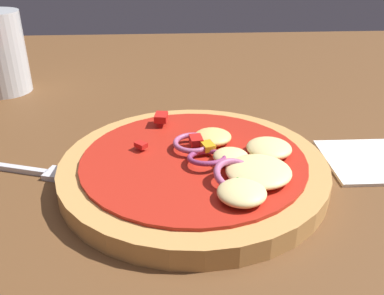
# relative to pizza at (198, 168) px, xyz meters

# --- Properties ---
(dining_table) EXTENTS (1.46, 1.09, 0.03)m
(dining_table) POSITION_rel_pizza_xyz_m (0.02, 0.03, -0.02)
(dining_table) COLOR brown
(dining_table) RESTS_ON ground
(pizza) EXTENTS (0.23, 0.23, 0.04)m
(pizza) POSITION_rel_pizza_xyz_m (0.00, 0.00, 0.00)
(pizza) COLOR tan
(pizza) RESTS_ON dining_table
(fork) EXTENTS (0.15, 0.06, 0.00)m
(fork) POSITION_rel_pizza_xyz_m (-0.15, 0.02, -0.01)
(fork) COLOR silver
(fork) RESTS_ON dining_table
(napkin) EXTENTS (0.11, 0.08, 0.00)m
(napkin) POSITION_rel_pizza_xyz_m (0.18, 0.02, -0.01)
(napkin) COLOR white
(napkin) RESTS_ON dining_table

